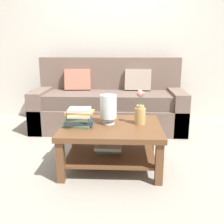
% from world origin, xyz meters
% --- Properties ---
extents(ground_plane, '(10.00, 10.00, 0.00)m').
position_xyz_m(ground_plane, '(0.00, 0.00, 0.00)').
color(ground_plane, gray).
extents(back_wall, '(6.40, 0.12, 2.70)m').
position_xyz_m(back_wall, '(0.00, 1.65, 1.35)').
color(back_wall, beige).
rests_on(back_wall, ground).
extents(couch, '(2.22, 0.90, 1.06)m').
position_xyz_m(couch, '(-0.07, 0.95, 0.36)').
color(couch, brown).
rests_on(couch, ground).
extents(coffee_table, '(1.00, 0.83, 0.45)m').
position_xyz_m(coffee_table, '(0.03, -0.42, 0.32)').
color(coffee_table, brown).
rests_on(coffee_table, ground).
extents(book_stack_main, '(0.32, 0.25, 0.18)m').
position_xyz_m(book_stack_main, '(-0.28, -0.47, 0.54)').
color(book_stack_main, '#51704C').
rests_on(book_stack_main, coffee_table).
extents(glass_hurricane_vase, '(0.17, 0.17, 0.30)m').
position_xyz_m(glass_hurricane_vase, '(0.00, -0.37, 0.62)').
color(glass_hurricane_vase, silver).
rests_on(glass_hurricane_vase, coffee_table).
extents(flower_pitcher, '(0.11, 0.11, 0.35)m').
position_xyz_m(flower_pitcher, '(0.32, -0.36, 0.57)').
color(flower_pitcher, tan).
rests_on(flower_pitcher, coffee_table).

